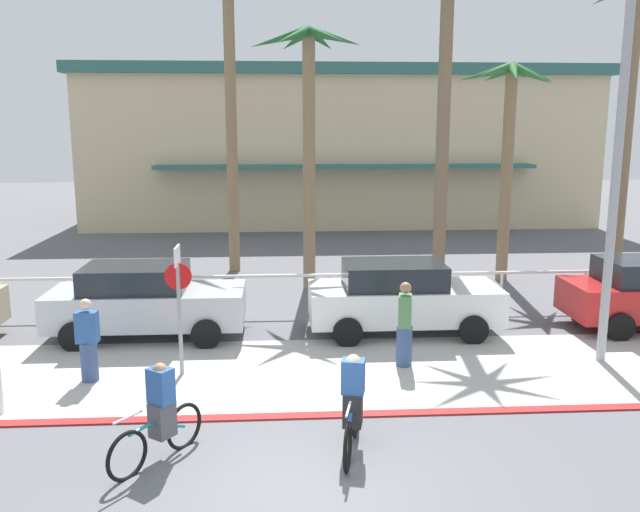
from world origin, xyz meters
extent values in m
plane|color=#5B5B60|center=(0.00, 10.00, 0.00)|extent=(80.00, 80.00, 0.00)
cube|color=beige|center=(0.00, 4.20, 0.01)|extent=(44.00, 4.00, 0.02)
cube|color=maroon|center=(0.00, 2.20, 0.01)|extent=(44.00, 0.24, 0.03)
cube|color=beige|center=(2.83, 27.13, 3.52)|extent=(24.17, 10.26, 7.03)
cube|color=#2D605B|center=(2.83, 27.13, 7.28)|extent=(24.77, 10.86, 0.50)
cube|color=#2D605B|center=(2.83, 21.50, 3.00)|extent=(16.92, 1.20, 0.16)
cylinder|color=white|center=(0.00, 8.50, 1.00)|extent=(24.87, 0.08, 0.08)
cylinder|color=white|center=(-5.65, 8.50, 0.50)|extent=(0.08, 0.08, 1.00)
cylinder|color=white|center=(-3.39, 8.50, 0.50)|extent=(0.08, 0.08, 1.00)
cylinder|color=white|center=(-1.13, 8.50, 0.50)|extent=(0.08, 0.08, 1.00)
cylinder|color=white|center=(1.13, 8.50, 0.50)|extent=(0.08, 0.08, 1.00)
cylinder|color=white|center=(3.39, 8.50, 0.50)|extent=(0.08, 0.08, 1.00)
cylinder|color=white|center=(5.65, 8.50, 0.50)|extent=(0.08, 0.08, 1.00)
cylinder|color=white|center=(7.91, 8.50, 0.50)|extent=(0.08, 0.08, 1.00)
cylinder|color=gray|center=(-2.13, 4.26, 1.10)|extent=(0.08, 0.08, 2.20)
cube|color=white|center=(-2.13, 4.26, 2.38)|extent=(0.04, 0.56, 0.36)
cylinder|color=red|center=(-2.13, 4.26, 1.98)|extent=(0.52, 0.03, 0.52)
cylinder|color=#9EA0A5|center=(6.42, 4.48, 3.75)|extent=(0.18, 0.18, 7.50)
cylinder|color=#846B4C|center=(-1.69, 13.80, 4.64)|extent=(0.36, 0.36, 9.28)
cylinder|color=#846B4C|center=(0.69, 11.08, 3.69)|extent=(0.36, 0.36, 7.39)
cone|color=#235B2D|center=(1.42, 11.08, 7.20)|extent=(1.54, 0.32, 0.68)
cone|color=#235B2D|center=(1.07, 11.73, 7.21)|extent=(1.06, 1.52, 0.67)
cone|color=#235B2D|center=(0.34, 11.69, 7.20)|extent=(1.02, 1.45, 0.69)
cone|color=#235B2D|center=(-0.12, 11.08, 7.16)|extent=(1.72, 0.32, 0.76)
cone|color=#235B2D|center=(0.25, 10.31, 7.13)|extent=(1.22, 1.79, 0.82)
cone|color=#235B2D|center=(1.15, 10.28, 7.14)|extent=(1.24, 1.83, 0.80)
cylinder|color=#756047|center=(4.33, 10.06, 4.57)|extent=(0.36, 0.36, 9.13)
cylinder|color=#846B4C|center=(6.79, 11.84, 3.25)|extent=(0.36, 0.36, 6.51)
cone|color=#2D6B33|center=(7.43, 11.84, 6.30)|extent=(1.38, 0.32, 0.72)
cone|color=#2D6B33|center=(7.17, 12.33, 6.38)|extent=(1.07, 1.22, 0.57)
cone|color=#2D6B33|center=(6.61, 12.60, 6.35)|extent=(0.68, 1.66, 0.63)
cone|color=#2D6B33|center=(6.07, 12.18, 6.33)|extent=(1.64, 1.01, 0.67)
cone|color=#2D6B33|center=(6.19, 11.55, 6.35)|extent=(1.40, 0.89, 0.62)
cone|color=#2D6B33|center=(6.65, 11.22, 6.29)|extent=(0.62, 1.41, 0.74)
cone|color=#2D6B33|center=(7.21, 11.31, 6.24)|extent=(1.17, 1.35, 0.84)
cylinder|color=#756047|center=(10.22, 11.38, 4.44)|extent=(0.36, 0.36, 8.88)
cube|color=#B2B7BC|center=(-3.22, 6.72, 0.73)|extent=(4.40, 1.80, 0.80)
cube|color=#1E2328|center=(-3.47, 6.72, 1.41)|extent=(2.29, 1.58, 0.56)
cylinder|color=black|center=(-1.81, 7.62, 0.33)|extent=(0.66, 0.22, 0.66)
cylinder|color=black|center=(-1.81, 5.82, 0.33)|extent=(0.66, 0.22, 0.66)
cylinder|color=black|center=(-4.63, 7.62, 0.33)|extent=(0.66, 0.22, 0.66)
cylinder|color=black|center=(-4.63, 5.82, 0.33)|extent=(0.66, 0.22, 0.66)
cube|color=white|center=(2.70, 6.66, 0.73)|extent=(4.40, 1.80, 0.80)
cube|color=#1E2328|center=(2.45, 6.66, 1.41)|extent=(2.29, 1.58, 0.56)
cylinder|color=black|center=(4.10, 7.56, 0.33)|extent=(0.66, 0.22, 0.66)
cylinder|color=black|center=(4.10, 5.76, 0.33)|extent=(0.66, 0.22, 0.66)
cylinder|color=black|center=(1.29, 7.56, 0.33)|extent=(0.66, 0.22, 0.66)
cylinder|color=black|center=(1.29, 5.76, 0.33)|extent=(0.66, 0.22, 0.66)
cylinder|color=black|center=(7.47, 7.56, 0.33)|extent=(0.66, 0.22, 0.66)
cylinder|color=black|center=(7.47, 5.76, 0.33)|extent=(0.66, 0.22, 0.66)
torus|color=black|center=(-2.33, 0.37, 0.33)|extent=(0.48, 0.61, 0.72)
torus|color=black|center=(-1.67, 1.25, 0.33)|extent=(0.48, 0.61, 0.72)
cylinder|color=#197F7A|center=(-1.87, 0.99, 0.48)|extent=(0.45, 0.58, 0.35)
cylinder|color=#197F7A|center=(-2.19, 0.57, 0.62)|extent=(0.27, 0.34, 0.07)
cylinder|color=#197F7A|center=(-1.93, 0.91, 0.55)|extent=(0.05, 0.05, 0.44)
cylinder|color=silver|center=(-2.30, 0.41, 0.88)|extent=(0.33, 0.42, 0.04)
cube|color=#4C4C51|center=(-1.93, 0.91, 0.61)|extent=(0.42, 0.42, 0.52)
cube|color=#2D5699|center=(-1.93, 0.91, 1.13)|extent=(0.43, 0.41, 0.52)
sphere|color=#9E7556|center=(-1.93, 0.91, 1.36)|extent=(0.22, 0.22, 0.22)
torus|color=black|center=(0.73, 0.44, 0.33)|extent=(0.21, 0.72, 0.72)
torus|color=black|center=(0.97, 1.51, 0.33)|extent=(0.21, 0.72, 0.72)
cylinder|color=#2851A8|center=(0.90, 1.19, 0.48)|extent=(0.20, 0.68, 0.35)
cylinder|color=#2851A8|center=(0.78, 0.67, 0.62)|extent=(0.13, 0.38, 0.07)
cylinder|color=#2851A8|center=(0.88, 1.09, 0.55)|extent=(0.05, 0.05, 0.44)
cylinder|color=silver|center=(0.74, 0.49, 0.88)|extent=(0.14, 0.50, 0.04)
cube|color=#232326|center=(0.88, 1.09, 0.61)|extent=(0.34, 0.37, 0.52)
cube|color=#2D5699|center=(0.88, 1.09, 1.13)|extent=(0.39, 0.33, 0.52)
sphere|color=beige|center=(0.88, 1.09, 1.36)|extent=(0.22, 0.22, 0.22)
cylinder|color=#384C7A|center=(-3.83, 4.03, 0.39)|extent=(0.33, 0.33, 0.78)
cube|color=#2D5699|center=(-3.83, 4.03, 1.08)|extent=(0.41, 0.28, 0.60)
sphere|color=beige|center=(-3.83, 4.03, 1.52)|extent=(0.21, 0.21, 0.21)
cylinder|color=#384C7A|center=(2.30, 4.45, 0.42)|extent=(0.38, 0.38, 0.84)
cube|color=#4C7F51|center=(2.30, 4.45, 1.17)|extent=(0.33, 0.44, 0.65)
sphere|color=#9E7556|center=(2.30, 4.45, 1.64)|extent=(0.23, 0.23, 0.23)
camera|label=1|loc=(-0.20, -8.24, 4.81)|focal=37.38mm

